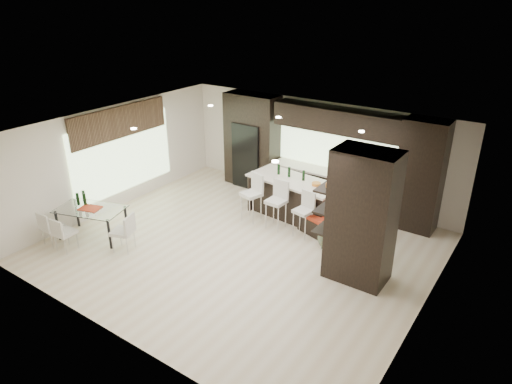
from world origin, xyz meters
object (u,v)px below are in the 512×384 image
Objects in this scene: stool_mid at (276,210)px; chair_near at (65,235)px; stool_left at (251,202)px; chair_far at (53,229)px; stool_right at (303,219)px; dining_table at (92,223)px; floor_vase at (328,227)px; bench at (324,227)px; chair_end at (123,234)px; kitchen_island at (293,198)px.

stool_mid is 4.81m from chair_near.
chair_far is (-3.03, -3.52, -0.11)m from stool_left.
dining_table is at bearing -134.02° from stool_right.
bench is at bearing 123.15° from floor_vase.
dining_table is at bearing 85.96° from chair_near.
stool_left is 1.11× the size of stool_right.
chair_near is 1.28m from chair_end.
chair_end is at bearing 24.45° from chair_far.
chair_far is (-3.76, -3.52, -0.10)m from stool_mid.
floor_vase is (0.30, -0.46, 0.31)m from bench.
chair_end is (-1.50, -2.80, -0.09)m from stool_left.
floor_vase is at bearing 31.98° from chair_far.
stool_right reaches higher than chair_far.
chair_end reaches higher than dining_table.
floor_vase reaches higher than bench.
dining_table is at bearing 55.84° from chair_far.
floor_vase reaches higher than chair_end.
stool_mid reaches higher than chair_end.
bench is 0.64m from floor_vase.
stool_left reaches higher than stool_mid.
bench is (1.16, -0.56, -0.25)m from kitchen_island.
stool_right is 0.54m from bench.
dining_table is (-3.29, -2.80, -0.12)m from stool_mid.
bench is at bearing -19.75° from kitchen_island.
bench is 0.84× the size of dining_table.
kitchen_island is 3.16× the size of chair_near.
kitchen_island reaches higher than stool_left.
bench is 5.41m from dining_table.
stool_left is 1.31× the size of chair_near.
stool_right is at bearing 163.91° from floor_vase.
stool_right is at bearing 4.03° from stool_mid.
stool_right is (0.73, -0.81, -0.05)m from kitchen_island.
bench is (0.43, 0.25, -0.20)m from stool_right.
stool_mid reaches higher than chair_near.
chair_end reaches higher than chair_near.
stool_mid reaches higher than dining_table.
dining_table is 0.71m from chair_near.
chair_far is at bearing -134.34° from stool_mid.
stool_right is at bearing 17.40° from dining_table.
floor_vase reaches higher than kitchen_island.
stool_right is 0.69× the size of bench.
stool_left reaches higher than dining_table.
chair_end is at bearing -144.72° from floor_vase.
stool_left is 1.46m from stool_right.
dining_table is (-3.29, -3.63, -0.13)m from kitchen_island.
floor_vase is at bearing 11.07° from dining_table.
chair_near is (-4.01, -3.53, -0.07)m from stool_right.
floor_vase reaches higher than stool_left.
chair_near is (-3.29, -4.34, -0.12)m from kitchen_island.
floor_vase is (1.46, -0.19, 0.07)m from stool_mid.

